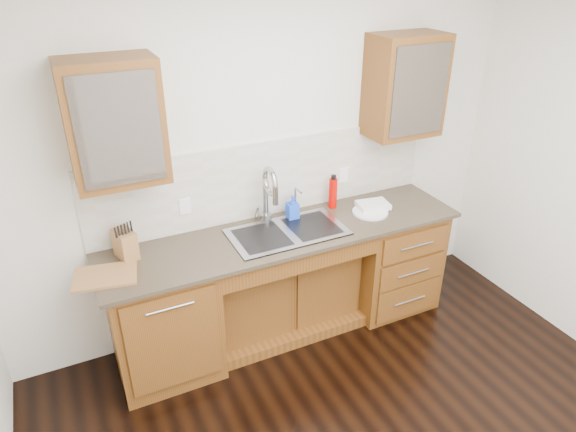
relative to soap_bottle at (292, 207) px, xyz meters
name	(u,v)px	position (x,y,z in m)	size (l,w,h in m)	color
wall_back	(265,158)	(-0.13, 0.21, 0.35)	(4.00, 0.10, 2.70)	silver
base_cabinet_left	(163,318)	(-1.08, -0.15, -0.56)	(0.70, 0.62, 0.88)	#593014
base_cabinet_center	(281,287)	(-0.13, -0.06, -0.65)	(1.20, 0.44, 0.70)	#593014
base_cabinet_right	(388,256)	(0.82, -0.15, -0.56)	(0.70, 0.62, 0.88)	#593014
countertop	(287,233)	(-0.13, -0.17, -0.11)	(2.70, 0.65, 0.03)	#84705B
backsplash	(269,179)	(-0.13, 0.15, 0.20)	(2.70, 0.02, 0.59)	beige
sink	(287,243)	(-0.13, -0.18, -0.18)	(0.84, 0.46, 0.19)	#9E9EA5
faucet	(265,197)	(-0.20, 0.05, 0.11)	(0.04, 0.04, 0.40)	#999993
filter_tap	(295,200)	(0.05, 0.06, 0.03)	(0.02, 0.02, 0.24)	#999993
upper_cabinet_left	(114,122)	(-1.18, -0.01, 0.82)	(0.55, 0.34, 0.75)	#593014
upper_cabinet_right	(405,86)	(0.92, -0.01, 0.82)	(0.55, 0.34, 0.75)	#593014
outlet_left	(185,206)	(-0.78, 0.14, 0.12)	(0.08, 0.01, 0.12)	white
outlet_right	(344,175)	(0.52, 0.14, 0.12)	(0.08, 0.01, 0.12)	white
soap_bottle	(292,207)	(0.00, 0.00, 0.00)	(0.09, 0.09, 0.19)	blue
water_bottle	(333,193)	(0.37, 0.04, 0.03)	(0.07, 0.07, 0.24)	#BB0500
plate	(370,212)	(0.58, -0.18, -0.09)	(0.28, 0.28, 0.02)	silver
dish_towel	(373,205)	(0.64, -0.13, -0.06)	(0.24, 0.18, 0.04)	white
knife_block	(125,244)	(-1.23, -0.02, 0.00)	(0.11, 0.18, 0.20)	olive
cutting_board	(105,276)	(-1.40, -0.20, -0.09)	(0.38, 0.27, 0.02)	brown
cup_left_a	(97,134)	(-1.28, -0.01, 0.76)	(0.11, 0.11, 0.09)	silver
cup_left_b	(132,129)	(-1.08, -0.01, 0.76)	(0.09, 0.09, 0.09)	white
cup_right_a	(399,94)	(0.87, -0.01, 0.77)	(0.11, 0.11, 0.09)	white
cup_right_b	(413,92)	(1.01, -0.01, 0.77)	(0.10, 0.10, 0.09)	white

